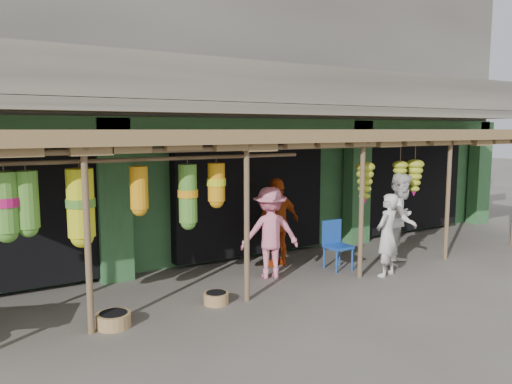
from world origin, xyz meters
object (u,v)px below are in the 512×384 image
person_front (387,235)px  person_right (401,219)px  person_vendor (278,222)px  blue_chair (336,242)px  person_shopper (270,233)px

person_front → person_right: size_ratio=0.83×
person_right → person_vendor: size_ratio=1.05×
person_front → blue_chair: bearing=-79.2°
blue_chair → person_front: bearing=-59.8°
blue_chair → person_vendor: size_ratio=0.54×
person_shopper → blue_chair: bearing=-167.6°
blue_chair → person_front: person_front is taller
person_front → person_shopper: person_shopper is taller
blue_chair → person_shopper: person_shopper is taller
person_vendor → person_shopper: size_ratio=1.05×
person_right → person_shopper: person_right is taller
blue_chair → person_front: 1.06m
person_right → person_shopper: 2.91m
person_front → person_vendor: person_vendor is taller
person_front → person_vendor: (-1.36, 1.69, 0.11)m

